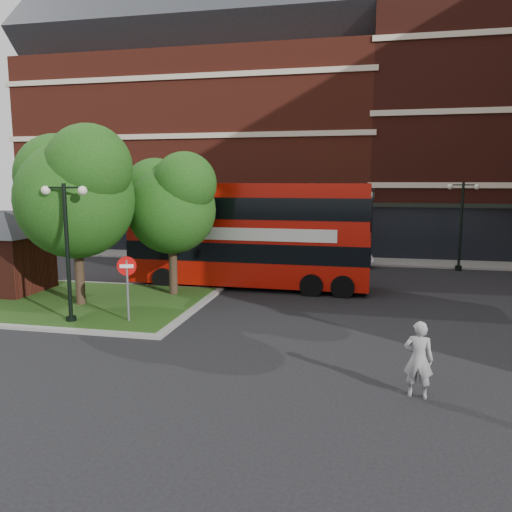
% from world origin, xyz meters
% --- Properties ---
extents(ground, '(120.00, 120.00, 0.00)m').
position_xyz_m(ground, '(0.00, 0.00, 0.00)').
color(ground, black).
rests_on(ground, ground).
extents(pavement_far, '(44.00, 3.00, 0.12)m').
position_xyz_m(pavement_far, '(0.00, 16.50, 0.06)').
color(pavement_far, slate).
rests_on(pavement_far, ground).
extents(terrace_far_left, '(26.00, 12.00, 14.00)m').
position_xyz_m(terrace_far_left, '(-8.00, 24.00, 7.00)').
color(terrace_far_left, maroon).
rests_on(terrace_far_left, ground).
extents(terrace_far_right, '(18.00, 12.00, 16.00)m').
position_xyz_m(terrace_far_right, '(14.00, 24.00, 8.00)').
color(terrace_far_right, '#471911').
rests_on(terrace_far_right, ground).
extents(traffic_island, '(12.60, 7.60, 0.15)m').
position_xyz_m(traffic_island, '(-8.00, 3.00, 0.07)').
color(traffic_island, gray).
rests_on(traffic_island, ground).
extents(kiosk, '(6.51, 6.51, 3.60)m').
position_xyz_m(kiosk, '(-11.00, 4.00, 2.32)').
color(kiosk, '#471911').
rests_on(kiosk, traffic_island).
extents(tree_island_west, '(5.40, 4.71, 7.21)m').
position_xyz_m(tree_island_west, '(-6.60, 2.58, 4.79)').
color(tree_island_west, '#2D2116').
rests_on(tree_island_west, ground).
extents(tree_island_east, '(4.46, 3.90, 6.29)m').
position_xyz_m(tree_island_east, '(-3.58, 5.06, 4.24)').
color(tree_island_east, '#2D2116').
rests_on(tree_island_east, ground).
extents(lamp_island, '(1.72, 0.36, 5.00)m').
position_xyz_m(lamp_island, '(-5.50, 0.20, 2.83)').
color(lamp_island, black).
rests_on(lamp_island, ground).
extents(lamp_far_left, '(1.72, 0.36, 5.00)m').
position_xyz_m(lamp_far_left, '(2.00, 14.50, 2.83)').
color(lamp_far_left, black).
rests_on(lamp_far_left, ground).
extents(lamp_far_right, '(1.72, 0.36, 5.00)m').
position_xyz_m(lamp_far_right, '(10.00, 14.50, 2.83)').
color(lamp_far_right, black).
rests_on(lamp_far_right, ground).
extents(bus, '(11.45, 2.84, 4.35)m').
position_xyz_m(bus, '(-0.74, 7.80, 2.86)').
color(bus, '#AD0F06').
rests_on(bus, ground).
extents(woman, '(0.74, 0.54, 1.86)m').
position_xyz_m(woman, '(5.93, -3.50, 0.93)').
color(woman, gray).
rests_on(woman, ground).
extents(car_silver, '(3.89, 1.59, 1.32)m').
position_xyz_m(car_silver, '(-3.03, 15.91, 0.66)').
color(car_silver, '#A5A9AC').
rests_on(car_silver, ground).
extents(car_white, '(4.58, 1.88, 1.48)m').
position_xyz_m(car_white, '(3.00, 14.50, 0.74)').
color(car_white, silver).
rests_on(car_white, ground).
extents(no_entry_sign, '(0.67, 0.23, 2.46)m').
position_xyz_m(no_entry_sign, '(-3.50, 0.64, 1.75)').
color(no_entry_sign, slate).
rests_on(no_entry_sign, ground).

